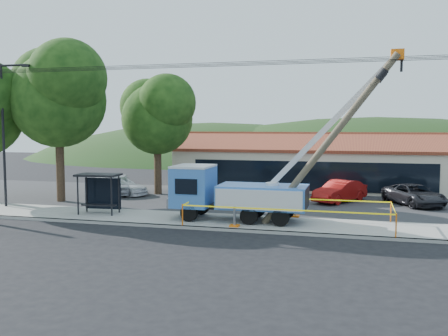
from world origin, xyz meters
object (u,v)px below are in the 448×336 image
(car_silver, at_px, (119,196))
(car_red, at_px, (340,203))
(leaning_pole, at_px, (335,134))
(bus_shelter, at_px, (100,184))
(utility_truck, at_px, (236,191))
(car_dark, at_px, (414,207))
(car_white, at_px, (121,196))

(car_silver, relative_size, car_red, 1.01)
(leaning_pole, bearing_deg, bus_shelter, 177.77)
(utility_truck, relative_size, car_dark, 2.46)
(car_silver, relative_size, car_dark, 0.92)
(car_red, distance_m, car_dark, 4.67)
(car_silver, bearing_deg, car_red, -23.41)
(leaning_pole, bearing_deg, car_red, 89.79)
(bus_shelter, distance_m, car_silver, 8.39)
(leaning_pole, distance_m, car_silver, 18.62)
(bus_shelter, height_order, car_white, bus_shelter)
(utility_truck, bearing_deg, car_dark, 39.44)
(bus_shelter, xyz_separation_m, car_red, (13.31, 8.21, -1.83))
(bus_shelter, bearing_deg, car_dark, 19.42)
(leaning_pole, xyz_separation_m, car_white, (-15.68, 7.99, -4.83))
(car_dark, bearing_deg, utility_truck, -168.42)
(utility_truck, xyz_separation_m, car_white, (-10.52, 7.44, -1.73))
(utility_truck, distance_m, car_silver, 13.39)
(utility_truck, height_order, car_white, utility_truck)
(leaning_pole, relative_size, bus_shelter, 3.45)
(leaning_pole, relative_size, car_silver, 1.95)
(leaning_pole, distance_m, bus_shelter, 13.62)
(car_silver, relative_size, car_white, 1.03)
(bus_shelter, bearing_deg, utility_truck, -4.72)
(leaning_pole, bearing_deg, car_dark, 61.50)
(bus_shelter, xyz_separation_m, car_dark, (17.98, 8.15, -1.83))
(leaning_pole, distance_m, car_white, 18.25)
(utility_truck, height_order, car_silver, utility_truck)
(utility_truck, relative_size, car_silver, 2.66)
(leaning_pole, relative_size, car_white, 2.00)
(leaning_pole, xyz_separation_m, bus_shelter, (-13.28, 0.52, -2.99))
(utility_truck, bearing_deg, car_red, 57.58)
(bus_shelter, height_order, car_dark, bus_shelter)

